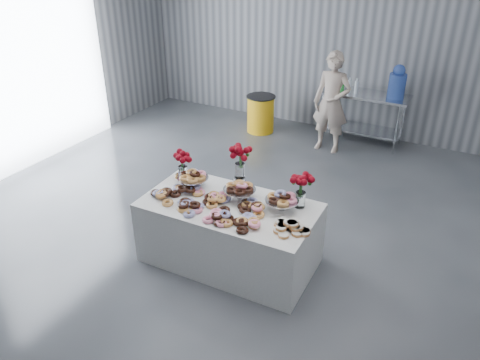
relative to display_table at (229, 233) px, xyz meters
The scene contains 16 objects.
ground 0.40m from the display_table, behind, with size 9.00×9.00×0.00m, color #36383D.
room_walls 2.30m from the display_table, behind, with size 8.04×9.04×4.02m.
display_table is the anchor object (origin of this frame).
prep_table 4.10m from the display_table, 84.81° to the left, with size 1.50×0.60×0.90m.
donut_mounds 0.42m from the display_table, 90.00° to the right, with size 1.80×0.80×0.09m, color #E2A352, non-canonical shape.
cake_stand_left 0.77m from the display_table, 165.99° to the left, with size 0.36×0.36×0.17m.
cake_stand_mid 0.54m from the display_table, 72.81° to the left, with size 0.36×0.36×0.17m.
cake_stand_right 0.77m from the display_table, 16.50° to the left, with size 0.36×0.36×0.17m.
danish_pile 0.88m from the display_table, 10.06° to the right, with size 0.48×0.48×0.11m, color silver, non-canonical shape.
bouquet_left 1.04m from the display_table, 162.81° to the left, with size 0.26×0.26×0.42m.
bouquet_right 1.02m from the display_table, 24.45° to the left, with size 0.26×0.26×0.42m.
bouquet_center 0.83m from the display_table, 99.38° to the left, with size 0.26×0.26×0.57m.
water_jug 4.24m from the display_table, 77.95° to the left, with size 0.28×0.28×0.55m.
drink_bottles 4.03m from the display_table, 89.28° to the left, with size 0.54×0.08×0.27m, color #268C33, non-canonical shape.
person 3.52m from the display_table, 90.38° to the left, with size 0.62×0.40×1.69m, color #CC8C93.
trash_barrel 3.95m from the display_table, 111.03° to the left, with size 0.54×0.54×0.69m.
Camera 1 is at (2.28, -3.73, 3.38)m, focal length 35.00 mm.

